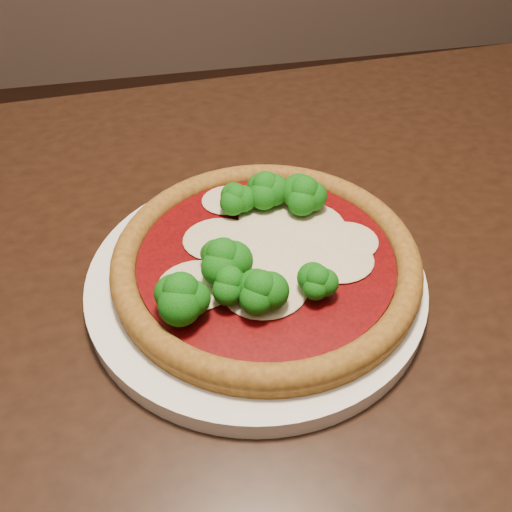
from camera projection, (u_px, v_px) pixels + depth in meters
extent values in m
cube|color=black|center=(263.00, 321.00, 0.52)|extent=(1.17, 0.95, 0.04)
cylinder|color=black|center=(454.00, 246.00, 1.15)|extent=(0.06, 0.06, 0.71)
cylinder|color=silver|center=(256.00, 280.00, 0.52)|extent=(0.31, 0.31, 0.02)
cylinder|color=#8E5F22|center=(266.00, 264.00, 0.52)|extent=(0.28, 0.28, 0.01)
torus|color=#8E5F22|center=(266.00, 258.00, 0.51)|extent=(0.28, 0.28, 0.02)
cylinder|color=#600406|center=(266.00, 258.00, 0.51)|extent=(0.23, 0.23, 0.00)
ellipsoid|color=beige|center=(300.00, 227.00, 0.54)|extent=(0.09, 0.08, 0.01)
ellipsoid|color=beige|center=(271.00, 218.00, 0.55)|extent=(0.06, 0.06, 0.01)
ellipsoid|color=beige|center=(218.00, 239.00, 0.53)|extent=(0.07, 0.06, 0.01)
ellipsoid|color=beige|center=(265.00, 290.00, 0.48)|extent=(0.07, 0.07, 0.01)
ellipsoid|color=beige|center=(196.00, 285.00, 0.48)|extent=(0.07, 0.06, 0.01)
ellipsoid|color=beige|center=(338.00, 260.00, 0.51)|extent=(0.06, 0.06, 0.01)
ellipsoid|color=beige|center=(228.00, 200.00, 0.57)|extent=(0.05, 0.05, 0.00)
ellipsoid|color=beige|center=(346.00, 241.00, 0.52)|extent=(0.06, 0.06, 0.00)
ellipsoid|color=beige|center=(267.00, 259.00, 0.51)|extent=(0.11, 0.10, 0.01)
ellipsoid|color=#157A13|center=(223.00, 257.00, 0.47)|extent=(0.05, 0.05, 0.04)
ellipsoid|color=#157A13|center=(304.00, 192.00, 0.54)|extent=(0.05, 0.05, 0.04)
ellipsoid|color=#157A13|center=(215.00, 254.00, 0.48)|extent=(0.04, 0.04, 0.03)
ellipsoid|color=#157A13|center=(181.00, 293.00, 0.44)|extent=(0.05, 0.05, 0.04)
ellipsoid|color=#157A13|center=(230.00, 282.00, 0.46)|extent=(0.04, 0.04, 0.03)
ellipsoid|color=#157A13|center=(236.00, 197.00, 0.54)|extent=(0.04, 0.04, 0.03)
ellipsoid|color=#157A13|center=(266.00, 187.00, 0.55)|extent=(0.05, 0.05, 0.04)
ellipsoid|color=#157A13|center=(317.00, 279.00, 0.46)|extent=(0.04, 0.04, 0.03)
ellipsoid|color=#157A13|center=(261.00, 288.00, 0.45)|extent=(0.05, 0.05, 0.04)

